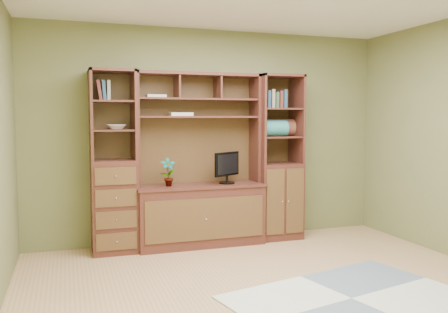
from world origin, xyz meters
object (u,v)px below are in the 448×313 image
object	(u,v)px
center_hutch	(200,160)
right_tower	(277,157)
left_tower	(113,162)
monitor	(227,162)

from	to	relation	value
center_hutch	right_tower	xyz separation A→B (m)	(1.02, 0.04, 0.00)
center_hutch	right_tower	bearing A→B (deg)	2.23
center_hutch	left_tower	world-z (taller)	same
right_tower	monitor	distance (m)	0.70
left_tower	center_hutch	bearing A→B (deg)	-2.29
left_tower	right_tower	size ratio (longest dim) A/B	1.00
center_hutch	right_tower	distance (m)	1.03
right_tower	left_tower	bearing A→B (deg)	180.00
monitor	center_hutch	bearing A→B (deg)	141.42
center_hutch	left_tower	distance (m)	1.00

